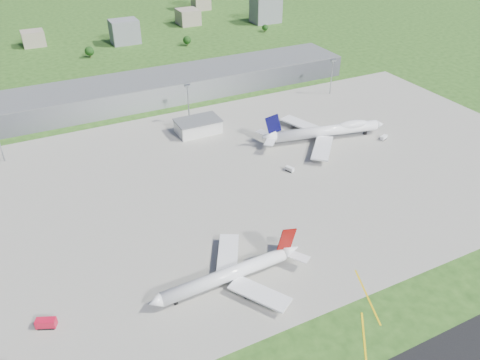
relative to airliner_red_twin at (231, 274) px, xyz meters
name	(u,v)px	position (x,y,z in m)	size (l,w,h in m)	color
ground	(158,106)	(27.62, 176.12, -4.64)	(1400.00, 1400.00, 0.00)	#244816
apron	(242,178)	(37.62, 66.12, -4.60)	(360.00, 190.00, 0.08)	gray
terminal	(150,89)	(27.62, 191.12, 2.86)	(300.00, 42.00, 15.00)	gray
ops_building	(198,126)	(37.62, 126.12, -0.64)	(26.00, 16.00, 8.00)	silver
mast_center	(188,97)	(37.62, 141.12, 13.07)	(3.50, 2.00, 25.90)	gray
mast_east	(332,71)	(147.62, 141.12, 13.07)	(3.50, 2.00, 25.90)	gray
airliner_red_twin	(231,274)	(0.00, 0.00, 0.00)	(63.41, 49.46, 17.41)	white
airliner_blue_quad	(327,131)	(102.88, 82.89, 1.05)	(77.87, 60.26, 20.47)	white
crash_tender	(46,323)	(-66.61, 9.36, -2.87)	(7.46, 5.47, 3.54)	red
tug_yellow	(275,257)	(22.26, 4.48, -3.80)	(3.26, 3.55, 1.59)	#E4B40D
van_white_near	(289,169)	(63.82, 61.08, -3.37)	(3.83, 5.35, 2.51)	silver
van_white_far	(384,138)	(133.93, 67.21, -3.34)	(5.50, 3.98, 2.57)	white
bldg_cw	(33,38)	(-32.38, 366.12, 2.36)	(20.00, 18.00, 14.00)	gray
bldg_c	(125,32)	(47.62, 336.12, 6.36)	(26.00, 20.00, 22.00)	slate
bldg_ce	(188,17)	(127.62, 376.12, 3.36)	(22.00, 24.00, 16.00)	gray
bldg_e	(266,9)	(207.62, 346.12, 9.36)	(30.00, 22.00, 28.00)	slate
tree_c	(89,51)	(7.62, 306.12, 1.20)	(8.10, 8.10, 9.90)	#382314
tree_e	(187,40)	(97.62, 301.12, 0.87)	(7.65, 7.65, 9.35)	#382314
tree_far_e	(265,28)	(187.62, 311.12, -0.11)	(6.30, 6.30, 7.70)	#382314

